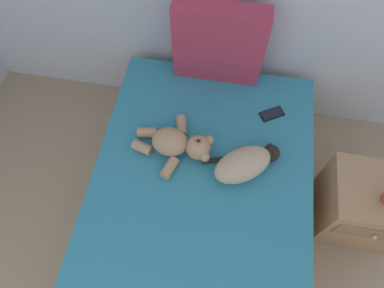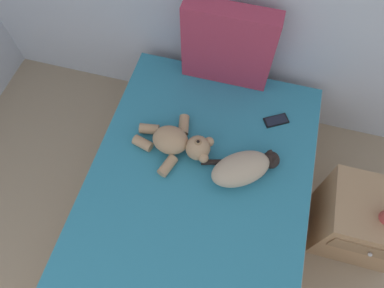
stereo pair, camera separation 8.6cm
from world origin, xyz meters
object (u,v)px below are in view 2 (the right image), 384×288
Objects in this scene: patterned_cushion at (228,46)px; cat at (244,168)px; cell_phone at (276,120)px; nightstand at (362,221)px; teddy_bear at (178,143)px; bed at (190,224)px.

cat is (0.25, -0.67, -0.20)m from patterned_cushion.
nightstand reaches higher than cell_phone.
patterned_cushion is 1.17× the size of teddy_bear.
nightstand is (1.02, -0.68, -0.52)m from patterned_cushion.
nightstand is (0.77, -0.01, -0.32)m from cat.
nightstand is at bearing 15.61° from bed.
cat is 2.64× the size of cell_phone.
bed is 3.80× the size of patterned_cushion.
cell_phone is (0.39, -0.27, -0.26)m from patterned_cushion.
cell_phone is at bearing 32.58° from teddy_bear.
teddy_bear reaches higher than cat.
nightstand is at bearing -3.55° from teddy_bear.
patterned_cushion reaches higher than cell_phone.
bed is 0.51m from teddy_bear.
patterned_cushion reaches higher than teddy_bear.
patterned_cushion is at bearing 91.38° from bed.
cat is 0.83× the size of nightstand.
patterned_cushion reaches higher than nightstand.
cat is 0.43m from cell_phone.
bed is 4.82× the size of cat.
cat reaches higher than cell_phone.
bed is 0.49m from cat.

